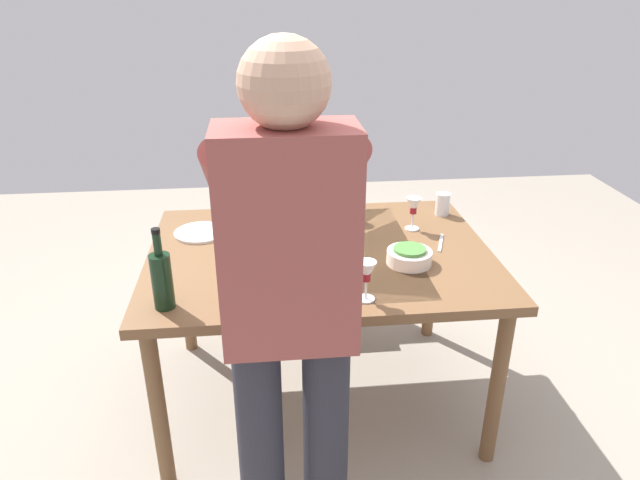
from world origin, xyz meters
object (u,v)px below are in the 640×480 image
object	(u,v)px
water_cup_near_left	(353,212)
wine_glass_right	(413,208)
wine_bottle	(162,279)
person_server	(290,309)
serving_bowl_pasta	(289,231)
side_bowl_salad	(409,256)
wine_glass_left	(367,274)
dinner_plate_far	(200,233)
water_cup_near_right	(330,208)
chair_near	(304,218)
dining_table	(320,266)
water_cup_far_left	(443,204)
dinner_plate_near	(334,264)

from	to	relation	value
water_cup_near_left	wine_glass_right	bearing A→B (deg)	155.56
wine_bottle	water_cup_near_left	distance (m)	1.03
person_server	serving_bowl_pasta	size ratio (longest dim) A/B	5.63
water_cup_near_left	side_bowl_salad	distance (m)	0.47
wine_glass_left	wine_glass_right	world-z (taller)	same
wine_bottle	dinner_plate_far	xyz separation A→B (m)	(-0.07, -0.61, -0.10)
water_cup_near_right	chair_near	bearing A→B (deg)	-81.05
dining_table	water_cup_far_left	bearing A→B (deg)	-151.45
dining_table	water_cup_near_left	size ratio (longest dim) A/B	15.35
dinner_plate_near	water_cup_near_left	bearing A→B (deg)	-108.32
person_server	serving_bowl_pasta	distance (m)	0.94
water_cup_near_right	side_bowl_salad	xyz separation A→B (m)	(-0.26, 0.50, -0.02)
wine_glass_left	water_cup_far_left	bearing A→B (deg)	-123.84
dining_table	water_cup_near_left	bearing A→B (deg)	-121.81
side_bowl_salad	wine_bottle	bearing A→B (deg)	14.43
wine_glass_right	water_cup_near_left	distance (m)	0.28
wine_glass_right	water_cup_far_left	bearing A→B (deg)	-139.79
side_bowl_salad	water_cup_near_left	bearing A→B (deg)	-70.57
chair_near	water_cup_far_left	xyz separation A→B (m)	(-0.62, 0.56, 0.28)
person_server	water_cup_far_left	bearing A→B (deg)	-125.07
person_server	water_cup_far_left	size ratio (longest dim) A/B	15.92
water_cup_near_right	serving_bowl_pasta	distance (m)	0.30
chair_near	wine_bottle	world-z (taller)	wine_bottle
dining_table	serving_bowl_pasta	world-z (taller)	serving_bowl_pasta
dining_table	side_bowl_salad	size ratio (longest dim) A/B	7.89
wine_bottle	water_cup_near_right	size ratio (longest dim) A/B	2.95
person_server	water_cup_near_left	bearing A→B (deg)	-107.92
dining_table	serving_bowl_pasta	size ratio (longest dim) A/B	4.73
chair_near	water_cup_far_left	size ratio (longest dim) A/B	8.58
water_cup_near_right	dinner_plate_far	bearing A→B (deg)	11.78
dining_table	dinner_plate_near	world-z (taller)	dinner_plate_near
person_server	dining_table	bearing A→B (deg)	-101.91
wine_glass_left	serving_bowl_pasta	distance (m)	0.60
wine_bottle	wine_glass_left	size ratio (longest dim) A/B	1.96
wine_bottle	dining_table	bearing A→B (deg)	-146.32
side_bowl_salad	dining_table	bearing A→B (deg)	-23.62
serving_bowl_pasta	dining_table	bearing A→B (deg)	131.32
serving_bowl_pasta	dinner_plate_near	size ratio (longest dim) A/B	1.30
dining_table	person_server	distance (m)	0.85
dining_table	wine_glass_left	size ratio (longest dim) A/B	9.40
wine_bottle	water_cup_near_left	bearing A→B (deg)	-138.19
chair_near	water_cup_near_right	size ratio (longest dim) A/B	9.07
water_cup_near_left	water_cup_near_right	bearing A→B (deg)	-29.30
dining_table	side_bowl_salad	distance (m)	0.39
wine_glass_right	serving_bowl_pasta	bearing A→B (deg)	4.45
serving_bowl_pasta	wine_bottle	bearing A→B (deg)	48.88
water_cup_far_left	dinner_plate_near	size ratio (longest dim) A/B	0.46
person_server	dinner_plate_near	bearing A→B (deg)	-107.65
water_cup_near_left	dinner_plate_far	size ratio (longest dim) A/B	0.40
wine_glass_left	water_cup_near_right	bearing A→B (deg)	-87.36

